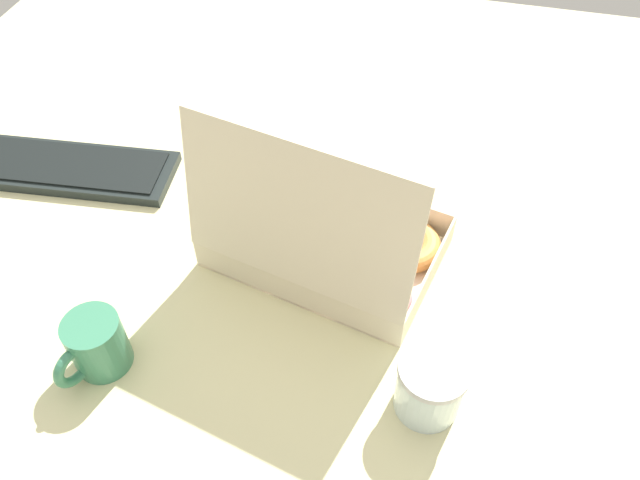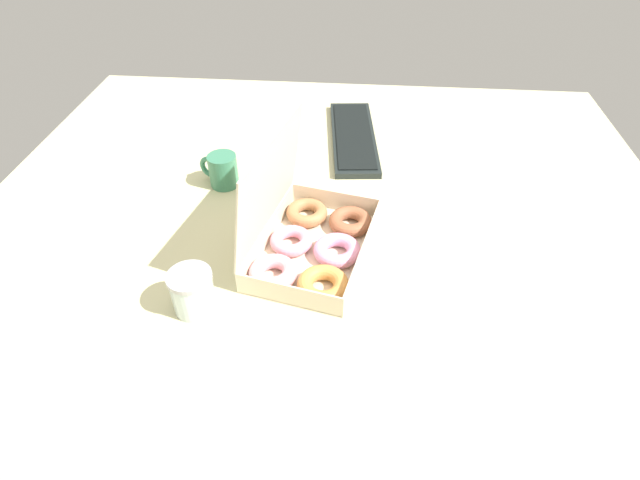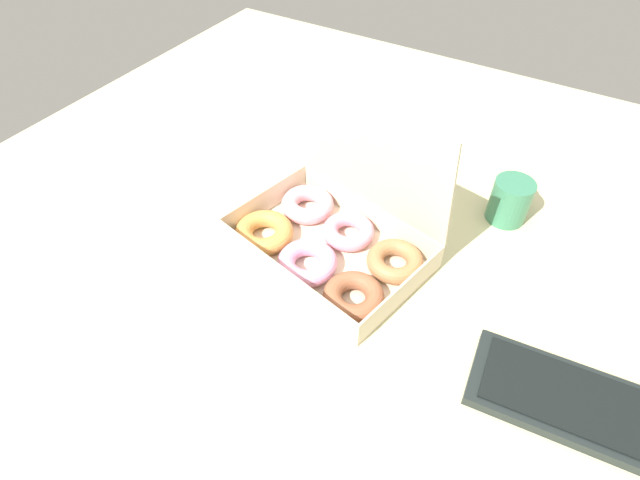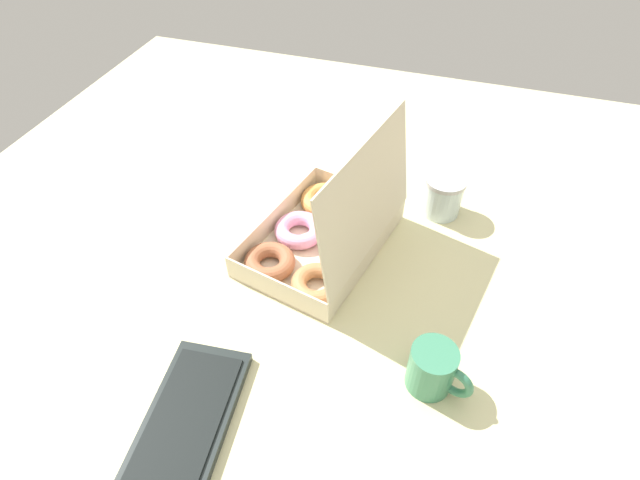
{
  "view_description": "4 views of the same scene",
  "coord_description": "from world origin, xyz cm",
  "px_view_note": "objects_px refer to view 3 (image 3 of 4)",
  "views": [
    {
      "loc": [
        -19.39,
        65.34,
        76.63
      ],
      "look_at": [
        -3.89,
        2.87,
        4.68
      ],
      "focal_mm": 35.0,
      "sensor_mm": 36.0,
      "label": 1
    },
    {
      "loc": [
        -89.99,
        -7.45,
        77.92
      ],
      "look_at": [
        -5.06,
        -0.15,
        4.19
      ],
      "focal_mm": 28.0,
      "sensor_mm": 36.0,
      "label": 2
    },
    {
      "loc": [
        26.9,
        -54.33,
        68.5
      ],
      "look_at": [
        -6.57,
        1.59,
        2.37
      ],
      "focal_mm": 28.0,
      "sensor_mm": 36.0,
      "label": 3
    },
    {
      "loc": [
        67.23,
        23.9,
        76.53
      ],
      "look_at": [
        -1.81,
        1.88,
        4.53
      ],
      "focal_mm": 28.0,
      "sensor_mm": 36.0,
      "label": 4
    }
  ],
  "objects_px": {
    "keyboard": "(629,423)",
    "coffee_mug": "(511,200)",
    "donut_box": "(329,237)",
    "glass_jar": "(306,143)"
  },
  "relations": [
    {
      "from": "keyboard",
      "to": "coffee_mug",
      "type": "height_order",
      "value": "coffee_mug"
    },
    {
      "from": "donut_box",
      "to": "glass_jar",
      "type": "xyz_separation_m",
      "value": [
        -0.19,
        0.22,
        0.01
      ]
    },
    {
      "from": "keyboard",
      "to": "coffee_mug",
      "type": "distance_m",
      "value": 0.44
    },
    {
      "from": "donut_box",
      "to": "coffee_mug",
      "type": "height_order",
      "value": "donut_box"
    },
    {
      "from": "donut_box",
      "to": "keyboard",
      "type": "relative_size",
      "value": 0.88
    },
    {
      "from": "keyboard",
      "to": "coffee_mug",
      "type": "xyz_separation_m",
      "value": [
        -0.27,
        0.35,
        0.04
      ]
    },
    {
      "from": "coffee_mug",
      "to": "glass_jar",
      "type": "relative_size",
      "value": 1.18
    },
    {
      "from": "donut_box",
      "to": "glass_jar",
      "type": "height_order",
      "value": "donut_box"
    },
    {
      "from": "coffee_mug",
      "to": "glass_jar",
      "type": "bearing_deg",
      "value": -174.12
    },
    {
      "from": "donut_box",
      "to": "coffee_mug",
      "type": "relative_size",
      "value": 3.59
    }
  ]
}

